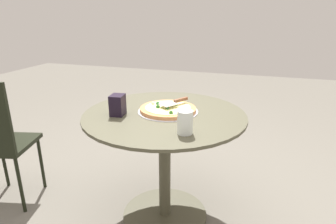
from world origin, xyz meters
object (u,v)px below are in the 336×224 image
Objects in this scene: pizza_server at (175,102)px; drinking_cup at (185,122)px; napkin_dispenser at (118,105)px; patio_table at (165,146)px; pizza_on_tray at (168,109)px.

drinking_cup is (0.15, -0.35, 0.01)m from pizza_server.
pizza_server is at bearing 116.66° from napkin_dispenser.
patio_table is 0.43m from drinking_cup.
pizza_server is (0.03, 0.05, 0.04)m from pizza_on_tray.
pizza_on_tray is at bearing 121.53° from drinking_cup.
patio_table is 0.40m from napkin_dispenser.
drinking_cup is 0.48m from napkin_dispenser.
pizza_server is 1.65× the size of napkin_dispenser.
drinking_cup is (0.20, -0.26, 0.28)m from patio_table.
pizza_on_tray is at bearing 112.34° from napkin_dispenser.
drinking_cup reaches higher than patio_table.
napkin_dispenser is at bearing -146.66° from pizza_server.
pizza_server reaches higher than pizza_on_tray.
pizza_server is 0.36m from napkin_dispenser.
patio_table is 8.16× the size of drinking_cup.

